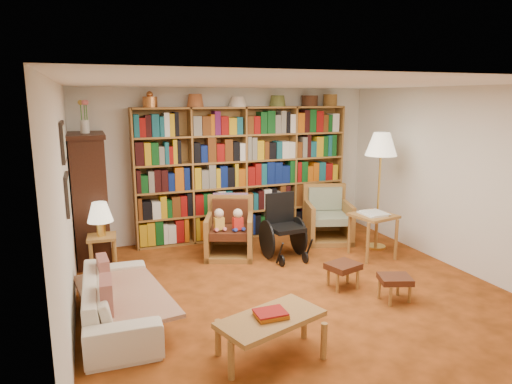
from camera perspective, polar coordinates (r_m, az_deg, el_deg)
name	(u,v)px	position (r m, az deg, el deg)	size (l,w,h in m)	color
floor	(291,290)	(5.81, 4.39, -12.13)	(5.00, 5.00, 0.00)	#B1511B
ceiling	(294,84)	(5.32, 4.82, 13.33)	(5.00, 5.00, 0.00)	white
wall_back	(230,164)	(7.73, -3.31, 3.56)	(5.00, 5.00, 0.00)	white
wall_front	(448,261)	(3.42, 22.86, -7.98)	(5.00, 5.00, 0.00)	white
wall_left	(65,210)	(4.93, -22.72, -2.06)	(5.00, 5.00, 0.00)	white
wall_right	(457,179)	(6.86, 23.86, 1.52)	(5.00, 5.00, 0.00)	white
bookshelf	(244,169)	(7.64, -1.49, 2.88)	(3.60, 0.30, 2.42)	#A56F33
curio_cabinet	(90,197)	(6.95, -20.04, -0.56)	(0.50, 0.95, 2.40)	#32190D
framed_pictures	(65,168)	(5.16, -22.71, 2.76)	(0.03, 0.52, 0.97)	black
sofa	(119,300)	(5.13, -16.73, -12.80)	(0.69, 1.78, 0.52)	beige
sofa_throw	(124,296)	(5.12, -16.19, -12.34)	(0.82, 1.52, 0.04)	beige
cushion_left	(104,273)	(5.38, -18.52, -9.56)	(0.11, 0.35, 0.35)	maroon
cushion_right	(107,298)	(4.73, -18.15, -12.53)	(0.11, 0.36, 0.36)	maroon
side_table_lamp	(102,246)	(6.48, -18.66, -6.46)	(0.40, 0.40, 0.54)	#A56F33
table_lamp	(100,213)	(6.35, -18.93, -2.53)	(0.33, 0.33, 0.46)	gold
armchair_leather	(228,231)	(6.94, -3.57, -4.88)	(0.96, 0.95, 0.89)	#A56F33
armchair_sage	(325,219)	(7.74, 8.63, -3.39)	(0.94, 0.94, 0.91)	#A56F33
wheelchair	(283,228)	(6.82, 3.42, -4.57)	(0.55, 0.76, 0.95)	black
floor_lamp	(381,149)	(7.24, 15.37, 5.20)	(0.48, 0.48, 1.83)	gold
side_table_papers	(373,221)	(6.99, 14.43, -3.56)	(0.67, 0.67, 0.68)	#A56F33
footstool_a	(343,268)	(5.87, 10.84, -9.29)	(0.45, 0.41, 0.32)	#502515
footstool_b	(395,281)	(5.66, 16.98, -10.57)	(0.44, 0.41, 0.30)	#502515
coffee_table	(271,322)	(4.31, 1.86, -15.91)	(1.08, 0.77, 0.46)	#A56F33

